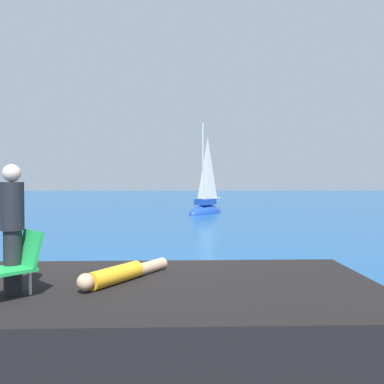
# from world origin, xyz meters

# --- Properties ---
(ground_plane) EXTENTS (160.00, 160.00, 0.00)m
(ground_plane) POSITION_xyz_m (0.00, 0.00, 0.00)
(ground_plane) COLOR navy
(shore_ledge) EXTENTS (7.17, 3.27, 0.84)m
(shore_ledge) POSITION_xyz_m (-0.09, -3.45, 0.42)
(shore_ledge) COLOR black
(shore_ledge) RESTS_ON ground
(boulder_seaward) EXTENTS (1.68, 1.57, 0.99)m
(boulder_seaward) POSITION_xyz_m (3.08, -1.28, 0.00)
(boulder_seaward) COLOR black
(boulder_seaward) RESTS_ON ground
(boulder_inland) EXTENTS (1.66, 1.73, 1.01)m
(boulder_inland) POSITION_xyz_m (2.95, -1.79, 0.00)
(boulder_inland) COLOR black
(boulder_inland) RESTS_ON ground
(sailboat_near) EXTENTS (3.08, 3.55, 6.72)m
(sailboat_near) POSITION_xyz_m (2.52, 18.26, 0.36)
(sailboat_near) COLOR #193D99
(sailboat_near) RESTS_ON ground
(person_sunbather) EXTENTS (1.10, 1.53, 0.25)m
(person_sunbather) POSITION_xyz_m (-0.07, -3.30, 0.95)
(person_sunbather) COLOR gold
(person_sunbather) RESTS_ON shore_ledge
(person_standing) EXTENTS (0.28, 0.28, 1.62)m
(person_standing) POSITION_xyz_m (-1.34, -3.88, 1.70)
(person_standing) COLOR black
(person_standing) RESTS_ON shore_ledge
(beach_chair) EXTENTS (0.76, 0.76, 0.80)m
(beach_chair) POSITION_xyz_m (-1.22, -4.01, 1.28)
(beach_chair) COLOR green
(beach_chair) RESTS_ON shore_ledge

